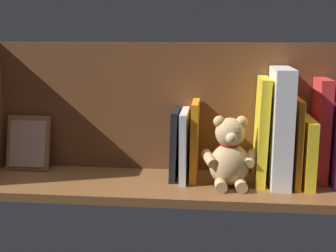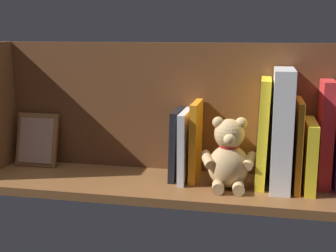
# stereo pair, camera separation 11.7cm
# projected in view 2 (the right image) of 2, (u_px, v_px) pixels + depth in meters

# --- Properties ---
(ground_plane) EXTENTS (1.03, 0.27, 0.02)m
(ground_plane) POSITION_uv_depth(u_px,v_px,m) (168.00, 185.00, 1.20)
(ground_plane) COLOR brown
(shelf_back_panel) EXTENTS (1.03, 0.02, 0.35)m
(shelf_back_panel) POSITION_uv_depth(u_px,v_px,m) (176.00, 107.00, 1.27)
(shelf_back_panel) COLOR brown
(shelf_back_panel) RESTS_ON ground_plane
(book_2) EXTENTS (0.03, 0.10, 0.27)m
(book_2) POSITION_uv_depth(u_px,v_px,m) (325.00, 134.00, 1.14)
(book_2) COLOR red
(book_2) RESTS_ON ground_plane
(book_3) EXTENTS (0.03, 0.16, 0.17)m
(book_3) POSITION_uv_depth(u_px,v_px,m) (309.00, 155.00, 1.13)
(book_3) COLOR yellow
(book_3) RESTS_ON ground_plane
(book_4) EXTENTS (0.01, 0.15, 0.22)m
(book_4) POSITION_uv_depth(u_px,v_px,m) (298.00, 144.00, 1.13)
(book_4) COLOR orange
(book_4) RESTS_ON ground_plane
(dictionary_thick_white) EXTENTS (0.05, 0.16, 0.30)m
(dictionary_thick_white) POSITION_uv_depth(u_px,v_px,m) (282.00, 129.00, 1.13)
(dictionary_thick_white) COLOR white
(dictionary_thick_white) RESTS_ON ground_plane
(book_5) EXTENTS (0.03, 0.14, 0.27)m
(book_5) POSITION_uv_depth(u_px,v_px,m) (263.00, 132.00, 1.15)
(book_5) COLOR yellow
(book_5) RESTS_ON ground_plane
(teddy_bear) EXTENTS (0.14, 0.12, 0.18)m
(teddy_bear) POSITION_uv_depth(u_px,v_px,m) (229.00, 157.00, 1.13)
(teddy_bear) COLOR tan
(teddy_bear) RESTS_ON ground_plane
(book_6) EXTENTS (0.02, 0.13, 0.21)m
(book_6) POSITION_uv_depth(u_px,v_px,m) (196.00, 141.00, 1.20)
(book_6) COLOR orange
(book_6) RESTS_ON ground_plane
(book_7) EXTENTS (0.02, 0.14, 0.18)m
(book_7) POSITION_uv_depth(u_px,v_px,m) (185.00, 145.00, 1.20)
(book_7) COLOR silver
(book_7) RESTS_ON ground_plane
(book_8) EXTENTS (0.02, 0.12, 0.18)m
(book_8) POSITION_uv_depth(u_px,v_px,m) (176.00, 144.00, 1.21)
(book_8) COLOR black
(book_8) RESTS_ON ground_plane
(picture_frame_leaning) EXTENTS (0.12, 0.05, 0.15)m
(picture_frame_leaning) POSITION_uv_depth(u_px,v_px,m) (37.00, 140.00, 1.33)
(picture_frame_leaning) COLOR brown
(picture_frame_leaning) RESTS_ON ground_plane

